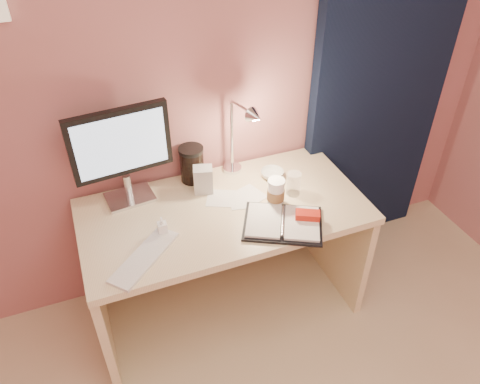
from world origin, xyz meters
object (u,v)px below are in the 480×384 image
object	(u,v)px
planner	(285,222)
coffee_cup	(276,193)
clear_cup	(294,184)
desk_lamp	(232,137)
keyboard	(145,257)
bowl	(272,174)
product_box	(203,180)
lotion_bottle	(162,226)
monitor	(121,148)
desk	(220,233)
dark_jar	(192,166)

from	to	relation	value
planner	coffee_cup	world-z (taller)	coffee_cup
clear_cup	desk_lamp	xyz separation A→B (m)	(-0.25, 0.21, 0.21)
keyboard	bowl	bearing A→B (deg)	-17.44
planner	desk_lamp	size ratio (longest dim) A/B	1.02
keyboard	coffee_cup	size ratio (longest dim) A/B	2.69
product_box	lotion_bottle	bearing A→B (deg)	-123.18
planner	bowl	size ratio (longest dim) A/B	3.67
planner	product_box	bearing A→B (deg)	153.06
monitor	clear_cup	xyz separation A→B (m)	(0.79, -0.26, -0.24)
desk	monitor	bearing A→B (deg)	157.62
keyboard	dark_jar	size ratio (longest dim) A/B	2.14
keyboard	planner	bearing A→B (deg)	-43.77
desk	desk_lamp	xyz separation A→B (m)	(0.12, 0.12, 0.50)
keyboard	lotion_bottle	size ratio (longest dim) A/B	4.03
dark_jar	desk_lamp	bearing A→B (deg)	-26.29
keyboard	product_box	world-z (taller)	product_box
desk	bowl	bearing A→B (deg)	13.93
planner	dark_jar	world-z (taller)	dark_jar
desk	coffee_cup	world-z (taller)	coffee_cup
keyboard	dark_jar	distance (m)	0.61
monitor	planner	size ratio (longest dim) A/B	1.12
coffee_cup	lotion_bottle	world-z (taller)	coffee_cup
planner	bowl	xyz separation A→B (m)	(0.10, 0.37, 0.00)
monitor	desk_lamp	world-z (taller)	monitor
coffee_cup	desk_lamp	world-z (taller)	desk_lamp
desk_lamp	monitor	bearing A→B (deg)	155.97
keyboard	lotion_bottle	world-z (taller)	lotion_bottle
keyboard	dark_jar	world-z (taller)	dark_jar
coffee_cup	dark_jar	size ratio (longest dim) A/B	0.80
keyboard	dark_jar	bearing A→B (deg)	10.95
lotion_bottle	clear_cup	bearing A→B (deg)	4.40
desk	product_box	distance (m)	0.32
product_box	bowl	bearing A→B (deg)	13.47
clear_cup	product_box	distance (m)	0.46
monitor	planner	bearing A→B (deg)	-41.51
desk_lamp	product_box	bearing A→B (deg)	168.99
desk	bowl	size ratio (longest dim) A/B	11.42
desk	keyboard	distance (m)	0.56
planner	clear_cup	world-z (taller)	clear_cup
dark_jar	product_box	distance (m)	0.12
coffee_cup	bowl	world-z (taller)	coffee_cup
clear_cup	desk	bearing A→B (deg)	166.61
monitor	bowl	size ratio (longest dim) A/B	4.10
product_box	planner	bearing A→B (deg)	-38.69
clear_cup	product_box	size ratio (longest dim) A/B	0.86
clear_cup	coffee_cup	bearing A→B (deg)	-161.65
keyboard	planner	distance (m)	0.66
bowl	desk_lamp	size ratio (longest dim) A/B	0.28
monitor	clear_cup	bearing A→B (deg)	-24.16
keyboard	desk_lamp	distance (m)	0.73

